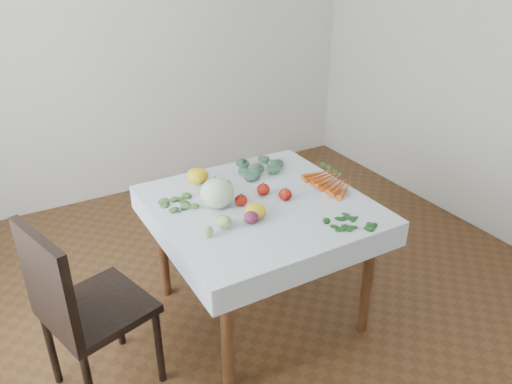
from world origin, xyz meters
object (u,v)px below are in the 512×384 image
chair (77,303)px  carrot_bunch (331,182)px  heirloom_back (197,176)px  table (260,219)px  cabbage (217,193)px

chair → carrot_bunch: bearing=3.9°
chair → heirloom_back: size_ratio=7.47×
heirloom_back → carrot_bunch: heirloom_back is taller
carrot_bunch → heirloom_back: bearing=148.6°
carrot_bunch → chair: bearing=-176.1°
table → cabbage: bearing=159.4°
chair → carrot_bunch: chair is taller
chair → carrot_bunch: (1.52, 0.10, 0.21)m
heirloom_back → chair: bearing=-148.6°
chair → heirloom_back: (0.84, 0.51, 0.24)m
heirloom_back → cabbage: bearing=-94.3°
chair → heirloom_back: chair is taller
chair → cabbage: bearing=13.3°
chair → carrot_bunch: 1.54m
cabbage → heirloom_back: size_ratio=1.37×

